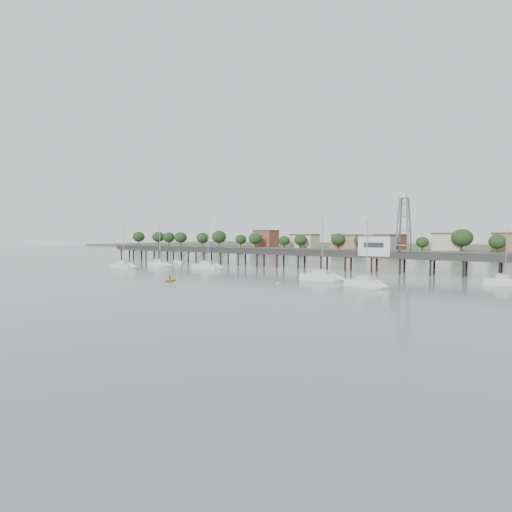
{
  "coord_description": "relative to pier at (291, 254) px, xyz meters",
  "views": [
    {
      "loc": [
        61.33,
        -45.33,
        9.58
      ],
      "look_at": [
        0.48,
        42.0,
        4.0
      ],
      "focal_mm": 30.0,
      "sensor_mm": 36.0,
      "label": 1
    }
  ],
  "objects": [
    {
      "name": "sailboat_c",
      "position": [
        23.57,
        -25.91,
        -3.16
      ],
      "size": [
        8.93,
        4.05,
        14.2
      ],
      "rotation": [
        0.0,
        0.0,
        0.18
      ],
      "color": "silver",
      "rests_on": "ground"
    },
    {
      "name": "white_tender",
      "position": [
        -37.21,
        -7.31,
        -3.33
      ],
      "size": [
        3.91,
        1.71,
        1.51
      ],
      "rotation": [
        0.0,
        0.0,
        -0.02
      ],
      "color": "silver",
      "rests_on": "ground"
    },
    {
      "name": "ground_plane",
      "position": [
        0.0,
        -60.0,
        -3.79
      ],
      "size": [
        500.0,
        500.0,
        0.0
      ],
      "primitive_type": "plane",
      "color": "slate",
      "rests_on": "ground"
    },
    {
      "name": "sailboat_e",
      "position": [
        54.83,
        -15.14,
        -3.14
      ],
      "size": [
        6.72,
        2.66,
        10.98
      ],
      "rotation": [
        0.0,
        0.0,
        -0.12
      ],
      "color": "silver",
      "rests_on": "ground"
    },
    {
      "name": "sailboat_f",
      "position": [
        -14.31,
        -17.78,
        -3.16
      ],
      "size": [
        9.22,
        4.14,
        14.64
      ],
      "rotation": [
        0.0,
        0.0,
        0.18
      ],
      "color": "silver",
      "rests_on": "ground"
    },
    {
      "name": "yellow_dinghy",
      "position": [
        -1.81,
        -45.02,
        -3.79
      ],
      "size": [
        1.97,
        0.72,
        2.71
      ],
      "primitive_type": "imported",
      "rotation": [
        0.0,
        0.0,
        -0.08
      ],
      "color": "yellow",
      "rests_on": "ground"
    },
    {
      "name": "far_shore",
      "position": [
        0.36,
        179.58,
        -2.85
      ],
      "size": [
        500.0,
        170.0,
        10.4
      ],
      "color": "#475133",
      "rests_on": "ground"
    },
    {
      "name": "pier",
      "position": [
        0.0,
        0.0,
        0.0
      ],
      "size": [
        150.0,
        5.0,
        5.5
      ],
      "color": "#2D2823",
      "rests_on": "ground"
    },
    {
      "name": "sailboat_b",
      "position": [
        -32.14,
        -19.13,
        -3.15
      ],
      "size": [
        7.8,
        2.76,
        12.72
      ],
      "rotation": [
        0.0,
        0.0,
        0.07
      ],
      "color": "silver",
      "rests_on": "ground"
    },
    {
      "name": "mooring_buoys",
      "position": [
        0.12,
        -28.34,
        -3.71
      ],
      "size": [
        79.65,
        26.61,
        0.39
      ],
      "color": "beige",
      "rests_on": "ground"
    },
    {
      "name": "sailboat_a",
      "position": [
        -35.24,
        -29.35,
        -3.15
      ],
      "size": [
        8.44,
        3.65,
        13.49
      ],
      "rotation": [
        0.0,
        0.0,
        0.16
      ],
      "color": "silver",
      "rests_on": "ground"
    },
    {
      "name": "sailboat_d",
      "position": [
        34.94,
        -32.06,
        -3.15
      ],
      "size": [
        7.89,
        3.4,
        12.68
      ],
      "rotation": [
        0.0,
        0.0,
        -0.16
      ],
      "color": "silver",
      "rests_on": "ground"
    },
    {
      "name": "lattice_tower",
      "position": [
        31.5,
        0.0,
        7.31
      ],
      "size": [
        3.2,
        3.2,
        15.5
      ],
      "color": "slate",
      "rests_on": "ground"
    },
    {
      "name": "dinghy_occupant",
      "position": [
        -1.81,
        -45.02,
        -3.79
      ],
      "size": [
        0.72,
        1.06,
        0.24
      ],
      "primitive_type": "imported",
      "rotation": [
        0.0,
        0.0,
        3.54
      ],
      "color": "black",
      "rests_on": "ground"
    },
    {
      "name": "pier_building",
      "position": [
        25.0,
        0.0,
        2.87
      ],
      "size": [
        8.4,
        5.4,
        5.3
      ],
      "color": "silver",
      "rests_on": "ground"
    }
  ]
}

